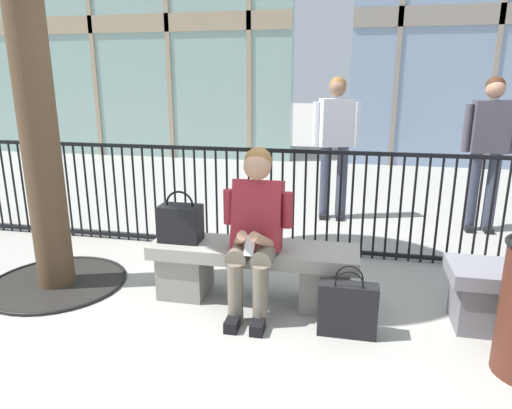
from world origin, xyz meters
TOP-DOWN VIEW (x-y plane):
  - ground_plane at (0.00, 0.00)m, footprint 60.00×60.00m
  - stone_bench at (0.00, 0.00)m, footprint 1.60×0.44m
  - seated_person_with_phone at (0.04, -0.13)m, footprint 0.52×0.66m
  - handbag_on_bench at (-0.58, -0.01)m, footprint 0.32×0.19m
  - shopping_bag at (0.73, -0.37)m, footprint 0.39×0.13m
  - bystander_at_railing at (0.49, 2.37)m, footprint 0.55×0.33m
  - bystander_further_back at (2.16, 2.22)m, footprint 0.55×0.27m
  - plaza_railing at (-0.00, 1.07)m, footprint 9.28×0.04m

SIDE VIEW (x-z plane):
  - ground_plane at x=0.00m, z-range 0.00..0.00m
  - shopping_bag at x=0.73m, z-range -0.05..0.44m
  - stone_bench at x=0.00m, z-range 0.05..0.50m
  - plaza_railing at x=0.00m, z-range 0.01..1.05m
  - handbag_on_bench at x=-0.58m, z-range 0.40..0.80m
  - seated_person_with_phone at x=0.04m, z-range 0.04..1.26m
  - bystander_at_railing at x=0.49m, z-range 0.15..1.86m
  - bystander_further_back at x=2.16m, z-range 0.15..1.86m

